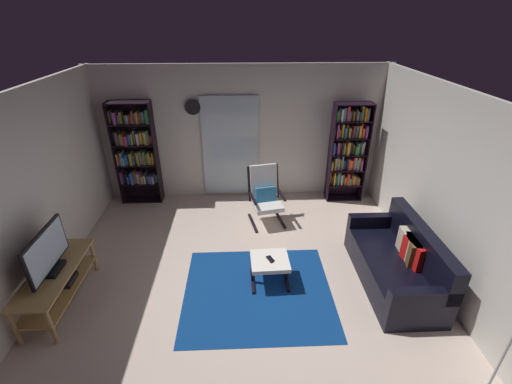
{
  "coord_description": "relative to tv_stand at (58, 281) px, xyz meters",
  "views": [
    {
      "loc": [
        0.02,
        -3.53,
        3.41
      ],
      "look_at": [
        0.21,
        1.07,
        0.99
      ],
      "focal_mm": 24.11,
      "sensor_mm": 36.0,
      "label": 1
    }
  ],
  "objects": [
    {
      "name": "leather_sofa",
      "position": [
        4.52,
        0.2,
        -0.04
      ],
      "size": [
        0.82,
        1.78,
        0.87
      ],
      "color": "black",
      "rests_on": "ground"
    },
    {
      "name": "area_rug",
      "position": [
        2.57,
        0.07,
        -0.35
      ],
      "size": [
        2.0,
        1.79,
        0.01
      ],
      "primitive_type": "cube",
      "color": "navy",
      "rests_on": "ground"
    },
    {
      "name": "cell_phone",
      "position": [
        2.75,
        0.27,
        0.05
      ],
      "size": [
        0.12,
        0.16,
        0.01
      ],
      "primitive_type": "cube",
      "rotation": [
        0.0,
        0.0,
        0.43
      ],
      "color": "black",
      "rests_on": "ottoman"
    },
    {
      "name": "lounge_armchair",
      "position": [
        2.79,
        1.93,
        0.18
      ],
      "size": [
        0.68,
        0.75,
        1.02
      ],
      "color": "black",
      "rests_on": "ground"
    },
    {
      "name": "wall_left",
      "position": [
        -0.32,
        0.07,
        0.94
      ],
      "size": [
        0.06,
        6.0,
        2.6
      ],
      "primitive_type": "cube",
      "color": "silver",
      "rests_on": "ground"
    },
    {
      "name": "ottoman",
      "position": [
        2.74,
        0.27,
        -0.03
      ],
      "size": [
        0.54,
        0.5,
        0.4
      ],
      "color": "white",
      "rests_on": "ground"
    },
    {
      "name": "wall_right",
      "position": [
        5.08,
        0.07,
        0.94
      ],
      "size": [
        0.06,
        6.0,
        2.6
      ],
      "primitive_type": "cube",
      "color": "silver",
      "rests_on": "ground"
    },
    {
      "name": "tv_remote",
      "position": [
        2.74,
        0.25,
        0.05
      ],
      "size": [
        0.09,
        0.15,
        0.02
      ],
      "primitive_type": "cube",
      "rotation": [
        0.0,
        0.0,
        0.39
      ],
      "color": "black",
      "rests_on": "ottoman"
    },
    {
      "name": "glass_door_panel",
      "position": [
        2.16,
        2.9,
        0.69
      ],
      "size": [
        1.1,
        0.01,
        2.0
      ],
      "primitive_type": "cube",
      "color": "silver"
    },
    {
      "name": "tv_stand",
      "position": [
        0.0,
        0.0,
        0.0
      ],
      "size": [
        0.5,
        1.37,
        0.54
      ],
      "color": "tan",
      "rests_on": "ground"
    },
    {
      "name": "ground_plane",
      "position": [
        2.38,
        0.07,
        -0.36
      ],
      "size": [
        7.02,
        7.02,
        0.0
      ],
      "primitive_type": "plane",
      "color": "beige"
    },
    {
      "name": "bookshelf_near_sofa",
      "position": [
        4.43,
        2.68,
        0.7
      ],
      "size": [
        0.7,
        0.3,
        1.95
      ],
      "color": "black",
      "rests_on": "ground"
    },
    {
      "name": "wall_back",
      "position": [
        2.38,
        2.97,
        0.94
      ],
      "size": [
        5.6,
        0.06,
        2.6
      ],
      "primitive_type": "cube",
      "color": "silver",
      "rests_on": "ground"
    },
    {
      "name": "bookshelf_near_tv",
      "position": [
        0.36,
        2.77,
        0.71
      ],
      "size": [
        0.78,
        0.3,
        2.0
      ],
      "color": "black",
      "rests_on": "ground"
    },
    {
      "name": "wall_clock",
      "position": [
        1.49,
        2.89,
        1.49
      ],
      "size": [
        0.29,
        0.03,
        0.29
      ],
      "color": "silver"
    },
    {
      "name": "television",
      "position": [
        0.0,
        -0.02,
        0.45
      ],
      "size": [
        0.2,
        0.87,
        0.58
      ],
      "color": "black",
      "rests_on": "tv_stand"
    }
  ]
}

